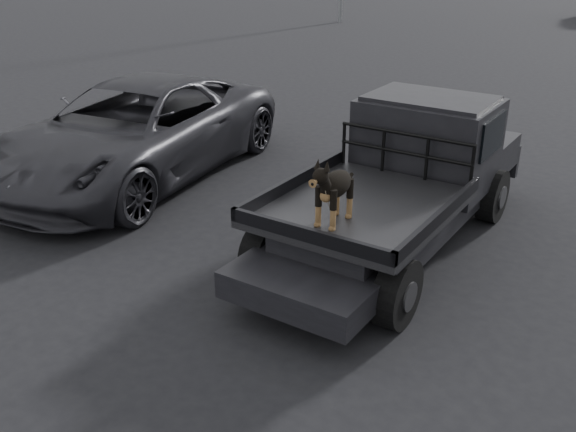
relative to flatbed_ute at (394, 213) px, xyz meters
The scene contains 6 objects.
ground 1.84m from the flatbed_ute, 115.82° to the right, with size 120.00×120.00×0.00m, color black.
flatbed_ute is the anchor object (origin of this frame).
ute_cab 1.31m from the flatbed_ute, 90.00° to the left, with size 1.72×1.30×0.88m, color black, non-canonical shape.
headache_rack 0.76m from the flatbed_ute, 90.00° to the left, with size 1.80×0.08×0.55m, color black, non-canonical shape.
dog 1.76m from the flatbed_ute, 91.04° to the right, with size 0.32×0.60×0.74m, color black, non-canonical shape.
parked_suv 4.67m from the flatbed_ute, behind, with size 2.63×5.70×1.58m, color #2D2C32.
Camera 1 is at (3.81, -5.49, 3.81)m, focal length 40.00 mm.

